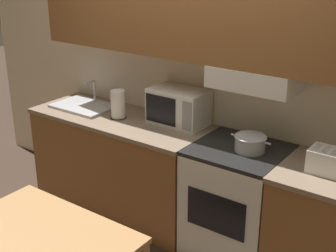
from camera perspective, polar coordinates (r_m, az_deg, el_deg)
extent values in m
plane|color=#3D2D23|center=(4.40, 3.92, -10.45)|extent=(16.00, 16.00, 0.00)
cube|color=silver|center=(3.91, 4.58, 5.85)|extent=(5.35, 0.05, 2.55)
cube|color=brown|center=(3.65, 3.27, 13.48)|extent=(2.95, 0.32, 0.68)
cube|color=white|center=(3.48, 10.43, 5.75)|extent=(0.64, 0.34, 0.16)
cube|color=brown|center=(4.31, -5.67, -4.72)|extent=(1.64, 0.65, 0.86)
cube|color=#84705B|center=(4.13, -5.90, 0.90)|extent=(1.66, 0.67, 0.04)
cube|color=brown|center=(3.52, 17.93, -12.12)|extent=(0.60, 0.65, 0.86)
cube|color=#84705B|center=(3.30, 18.80, -5.57)|extent=(0.62, 0.67, 0.04)
cube|color=white|center=(3.72, 8.33, -9.25)|extent=(0.68, 0.64, 0.87)
cube|color=black|center=(3.51, 8.72, -2.92)|extent=(0.68, 0.64, 0.03)
cube|color=black|center=(3.44, 5.81, -10.60)|extent=(0.47, 0.01, 0.30)
cylinder|color=black|center=(3.47, 5.51, -2.88)|extent=(0.09, 0.09, 0.01)
cylinder|color=black|center=(3.34, 10.02, -4.10)|extent=(0.09, 0.09, 0.01)
cylinder|color=black|center=(3.68, 7.56, -1.54)|extent=(0.09, 0.09, 0.01)
cylinder|color=black|center=(3.56, 11.86, -2.63)|extent=(0.09, 0.09, 0.01)
cylinder|color=#B7BABF|center=(3.46, 9.98, -2.11)|extent=(0.22, 0.22, 0.11)
torus|color=#B7BABF|center=(3.44, 10.04, -1.29)|extent=(0.24, 0.24, 0.01)
cylinder|color=#B7BABF|center=(3.50, 8.08, -1.10)|extent=(0.05, 0.01, 0.01)
cylinder|color=#B7BABF|center=(3.39, 12.02, -2.08)|extent=(0.05, 0.01, 0.01)
cube|color=white|center=(3.89, 1.32, 2.37)|extent=(0.48, 0.30, 0.30)
cube|color=black|center=(3.82, -0.93, 1.98)|extent=(0.30, 0.01, 0.24)
cube|color=gray|center=(3.68, 2.30, 1.21)|extent=(0.09, 0.01, 0.24)
cube|color=white|center=(3.25, 19.09, -4.12)|extent=(0.26, 0.19, 0.16)
cube|color=black|center=(3.28, 16.89, -3.19)|extent=(0.01, 0.02, 0.02)
cube|color=black|center=(3.24, 17.73, -2.53)|extent=(0.04, 0.13, 0.01)
cube|color=black|center=(3.23, 18.74, -2.77)|extent=(0.04, 0.13, 0.01)
cube|color=black|center=(3.21, 19.76, -3.01)|extent=(0.04, 0.13, 0.01)
cube|color=#B7BABF|center=(4.41, -10.20, 2.40)|extent=(0.56, 0.39, 0.02)
cube|color=#4C4F54|center=(4.39, -10.38, 2.38)|extent=(0.47, 0.29, 0.01)
cylinder|color=#B7BABF|center=(4.47, -8.94, 4.24)|extent=(0.02, 0.02, 0.20)
cylinder|color=#B7BABF|center=(4.41, -9.56, 5.27)|extent=(0.02, 0.12, 0.02)
cylinder|color=black|center=(4.10, -6.05, 1.07)|extent=(0.14, 0.14, 0.01)
cylinder|color=white|center=(4.06, -6.11, 2.70)|extent=(0.12, 0.12, 0.24)
cube|color=#B27F4C|center=(2.92, -15.10, -12.88)|extent=(1.10, 0.70, 0.04)
cube|color=#B27F4C|center=(3.61, -16.03, -12.61)|extent=(0.06, 0.06, 0.69)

